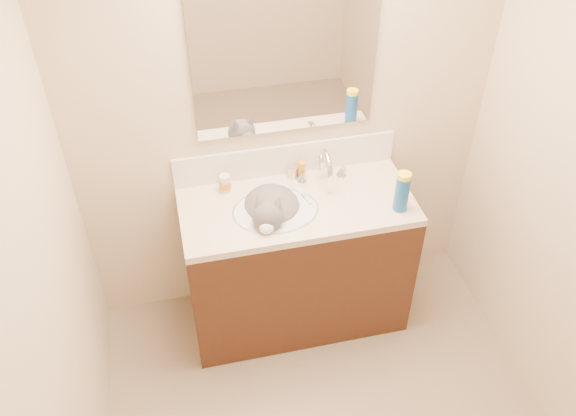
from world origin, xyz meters
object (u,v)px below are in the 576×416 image
basin (276,221)px  silver_jar (293,172)px  vanity_cabinet (296,265)px  pill_bottle (225,183)px  faucet (325,169)px  spray_can (402,194)px  cat (272,211)px  amber_bottle (302,170)px

basin → silver_jar: 0.31m
vanity_cabinet → pill_bottle: bearing=152.1°
faucet → pill_bottle: (-0.52, 0.04, -0.04)m
vanity_cabinet → spray_can: spray_can is taller
faucet → pill_bottle: faucet is taller
cat → amber_bottle: size_ratio=4.57×
vanity_cabinet → amber_bottle: (0.07, 0.20, 0.50)m
cat → silver_jar: bearing=72.2°
faucet → amber_bottle: faucet is taller
cat → faucet: bearing=42.7°
faucet → amber_bottle: 0.13m
amber_bottle → spray_can: spray_can is taller
silver_jar → faucet: bearing=-28.6°
vanity_cabinet → faucet: size_ratio=4.29×
silver_jar → amber_bottle: (0.05, -0.02, 0.02)m
vanity_cabinet → amber_bottle: bearing=70.0°
silver_jar → spray_can: bearing=-39.2°
spray_can → basin: bearing=168.1°
vanity_cabinet → basin: 0.40m
cat → silver_jar: 0.29m
faucet → spray_can: size_ratio=1.43×
amber_bottle → cat: bearing=-135.0°
vanity_cabinet → cat: (-0.14, -0.01, 0.43)m
amber_bottle → spray_can: bearing=-40.8°
basin → pill_bottle: 0.33m
faucet → silver_jar: 0.18m
pill_bottle → spray_can: bearing=-22.1°
vanity_cabinet → faucet: 0.58m
faucet → cat: bearing=-155.5°
cat → spray_can: size_ratio=2.34×
cat → spray_can: (0.63, -0.15, 0.12)m
basin → faucet: (0.30, 0.17, 0.16)m
vanity_cabinet → spray_can: size_ratio=6.11×
faucet → amber_bottle: size_ratio=2.79×
vanity_cabinet → pill_bottle: (-0.34, 0.18, 0.50)m
pill_bottle → faucet: bearing=-4.8°
cat → amber_bottle: cat is taller
pill_bottle → amber_bottle: size_ratio=1.00×
basin → amber_bottle: amber_bottle is taller
vanity_cabinet → cat: bearing=-177.2°
silver_jar → spray_can: (0.46, -0.38, 0.06)m
silver_jar → cat: bearing=-126.0°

